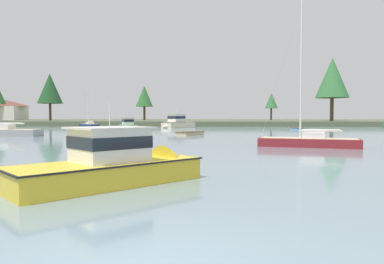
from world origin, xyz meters
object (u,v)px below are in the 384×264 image
(sailboat_maroon, at_px, (308,144))
(dinghy_sand, at_px, (190,134))
(cruiser_cream, at_px, (176,125))
(sailboat_navy, at_px, (89,127))
(dinghy_skyblue, at_px, (298,129))
(cruiser_yellow, at_px, (128,170))
(cruiser_green, at_px, (127,127))
(sailboat_grey, at_px, (0,134))

(sailboat_maroon, relative_size, dinghy_sand, 2.75)
(cruiser_cream, xyz_separation_m, sailboat_navy, (-17.17, 0.71, -0.43))
(sailboat_maroon, xyz_separation_m, dinghy_skyblue, (7.53, 32.95, -0.10))
(sailboat_navy, bearing_deg, dinghy_sand, -52.34)
(sailboat_maroon, distance_m, cruiser_yellow, 17.64)
(cruiser_yellow, height_order, dinghy_sand, cruiser_yellow)
(sailboat_navy, height_order, dinghy_skyblue, sailboat_navy)
(sailboat_maroon, xyz_separation_m, cruiser_yellow, (-10.12, -14.45, 0.19))
(cruiser_green, bearing_deg, sailboat_maroon, -57.29)
(sailboat_maroon, relative_size, sailboat_grey, 0.95)
(sailboat_navy, bearing_deg, cruiser_yellow, -70.79)
(sailboat_grey, bearing_deg, cruiser_yellow, -53.43)
(sailboat_grey, relative_size, dinghy_skyblue, 3.49)
(sailboat_grey, relative_size, dinghy_sand, 2.91)
(sailboat_maroon, height_order, dinghy_skyblue, sailboat_maroon)
(sailboat_grey, relative_size, cruiser_yellow, 1.79)
(dinghy_skyblue, bearing_deg, cruiser_cream, 154.12)
(sailboat_navy, bearing_deg, dinghy_skyblue, -15.87)
(cruiser_cream, bearing_deg, cruiser_yellow, -86.90)
(cruiser_cream, bearing_deg, dinghy_skyblue, -25.88)
(cruiser_yellow, xyz_separation_m, dinghy_sand, (0.76, 30.93, -0.27))
(cruiser_cream, distance_m, sailboat_navy, 17.19)
(dinghy_sand, bearing_deg, dinghy_skyblue, 44.29)
(sailboat_grey, distance_m, sailboat_navy, 30.68)
(sailboat_navy, bearing_deg, sailboat_maroon, -55.20)
(sailboat_maroon, bearing_deg, dinghy_sand, 119.60)
(sailboat_maroon, xyz_separation_m, cruiser_green, (-20.14, 31.37, 0.24))
(cruiser_cream, xyz_separation_m, sailboat_grey, (-17.30, -29.96, -0.38))
(sailboat_grey, xyz_separation_m, dinghy_skyblue, (38.06, 19.89, -0.12))
(sailboat_maroon, height_order, sailboat_grey, sailboat_grey)
(sailboat_navy, bearing_deg, sailboat_grey, -90.24)
(sailboat_grey, xyz_separation_m, cruiser_green, (10.39, 18.31, 0.22))
(cruiser_cream, bearing_deg, dinghy_sand, -81.71)
(sailboat_navy, relative_size, dinghy_skyblue, 2.44)
(dinghy_sand, xyz_separation_m, dinghy_skyblue, (16.89, 16.47, -0.01))
(sailboat_grey, bearing_deg, cruiser_green, 60.43)
(dinghy_sand, relative_size, dinghy_skyblue, 1.20)
(sailboat_maroon, relative_size, cruiser_green, 1.57)
(sailboat_maroon, height_order, dinghy_sand, sailboat_maroon)
(dinghy_skyblue, bearing_deg, dinghy_sand, -135.71)
(cruiser_cream, xyz_separation_m, dinghy_skyblue, (20.76, -10.07, -0.49))
(dinghy_sand, bearing_deg, cruiser_green, 125.91)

